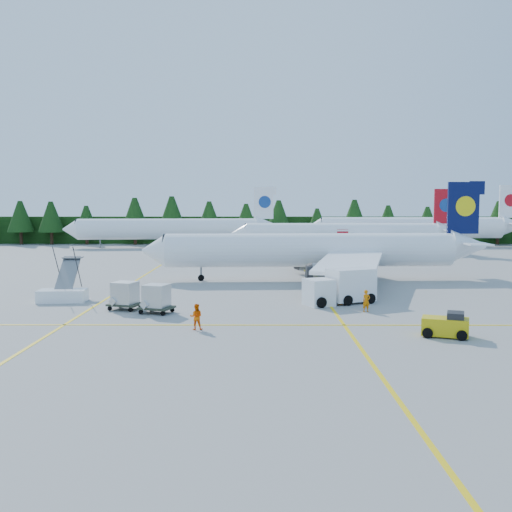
{
  "coord_description": "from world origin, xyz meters",
  "views": [
    {
      "loc": [
        -0.17,
        -46.01,
        8.53
      ],
      "look_at": [
        -0.34,
        10.33,
        3.5
      ],
      "focal_mm": 40.0,
      "sensor_mm": 36.0,
      "label": 1
    }
  ],
  "objects_px": {
    "airliner_red": "(337,235)",
    "baggage_tug": "(446,325)",
    "service_truck": "(340,287)",
    "airliner_navy": "(304,251)",
    "airstairs": "(63,292)"
  },
  "relations": [
    {
      "from": "airliner_red",
      "to": "baggage_tug",
      "type": "bearing_deg",
      "value": -91.57
    },
    {
      "from": "airliner_navy",
      "to": "baggage_tug",
      "type": "bearing_deg",
      "value": -79.09
    },
    {
      "from": "airliner_red",
      "to": "baggage_tug",
      "type": "relative_size",
      "value": 11.96
    },
    {
      "from": "airliner_red",
      "to": "service_truck",
      "type": "relative_size",
      "value": 5.9
    },
    {
      "from": "airstairs",
      "to": "baggage_tug",
      "type": "bearing_deg",
      "value": -28.87
    },
    {
      "from": "airstairs",
      "to": "baggage_tug",
      "type": "distance_m",
      "value": 32.64
    },
    {
      "from": "service_truck",
      "to": "airstairs",
      "type": "bearing_deg",
      "value": 152.4
    },
    {
      "from": "airliner_red",
      "to": "service_truck",
      "type": "distance_m",
      "value": 50.81
    },
    {
      "from": "service_truck",
      "to": "airliner_navy",
      "type": "bearing_deg",
      "value": 71.98
    },
    {
      "from": "airliner_navy",
      "to": "airstairs",
      "type": "relative_size",
      "value": 6.65
    },
    {
      "from": "service_truck",
      "to": "baggage_tug",
      "type": "relative_size",
      "value": 2.03
    },
    {
      "from": "airstairs",
      "to": "service_truck",
      "type": "height_order",
      "value": "airstairs"
    },
    {
      "from": "airliner_navy",
      "to": "baggage_tug",
      "type": "relative_size",
      "value": 11.8
    },
    {
      "from": "airliner_navy",
      "to": "airliner_red",
      "type": "bearing_deg",
      "value": 73.07
    },
    {
      "from": "airliner_navy",
      "to": "airstairs",
      "type": "xyz_separation_m",
      "value": [
        -22.62,
        -14.4,
        -2.55
      ]
    }
  ]
}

